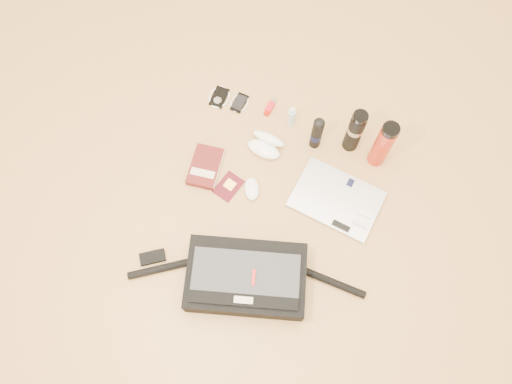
% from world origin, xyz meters
% --- Properties ---
extents(ground, '(4.00, 4.00, 0.00)m').
position_xyz_m(ground, '(0.00, 0.00, 0.00)').
color(ground, tan).
rests_on(ground, ground).
extents(messenger_bag, '(0.94, 0.41, 0.13)m').
position_xyz_m(messenger_bag, '(0.04, -0.31, 0.06)').
color(messenger_bag, black).
rests_on(messenger_bag, ground).
extents(laptop, '(0.40, 0.30, 0.04)m').
position_xyz_m(laptop, '(0.29, 0.15, 0.01)').
color(laptop, '#B2B2B4').
rests_on(laptop, ground).
extents(book, '(0.15, 0.21, 0.04)m').
position_xyz_m(book, '(-0.30, 0.10, 0.02)').
color(book, '#4E1413').
rests_on(book, ground).
extents(passport, '(0.12, 0.14, 0.01)m').
position_xyz_m(passport, '(-0.18, 0.05, 0.00)').
color(passport, '#480B14').
rests_on(passport, ground).
extents(mouse, '(0.10, 0.12, 0.03)m').
position_xyz_m(mouse, '(-0.08, 0.07, 0.02)').
color(mouse, white).
rests_on(mouse, ground).
extents(sunglasses_case, '(0.17, 0.15, 0.09)m').
position_xyz_m(sunglasses_case, '(-0.09, 0.29, 0.03)').
color(sunglasses_case, white).
rests_on(sunglasses_case, ground).
extents(ipod, '(0.10, 0.11, 0.01)m').
position_xyz_m(ipod, '(-0.38, 0.46, 0.01)').
color(ipod, black).
rests_on(ipod, ground).
extents(phone, '(0.09, 0.11, 0.01)m').
position_xyz_m(phone, '(-0.28, 0.46, 0.01)').
color(phone, black).
rests_on(phone, ground).
extents(inhaler, '(0.03, 0.10, 0.03)m').
position_xyz_m(inhaler, '(-0.14, 0.49, 0.01)').
color(inhaler, red).
rests_on(inhaler, ground).
extents(spray_bottle, '(0.04, 0.04, 0.13)m').
position_xyz_m(spray_bottle, '(-0.02, 0.45, 0.06)').
color(spray_bottle, '#9FC8D9').
rests_on(spray_bottle, ground).
extents(aerosol_can, '(0.06, 0.06, 0.21)m').
position_xyz_m(aerosol_can, '(0.11, 0.38, 0.10)').
color(aerosol_can, black).
rests_on(aerosol_can, ground).
extents(thermos_black, '(0.09, 0.09, 0.27)m').
position_xyz_m(thermos_black, '(0.26, 0.43, 0.13)').
color(thermos_black, black).
rests_on(thermos_black, ground).
extents(thermos_red, '(0.10, 0.10, 0.29)m').
position_xyz_m(thermos_red, '(0.39, 0.41, 0.14)').
color(thermos_red, '#AD2414').
rests_on(thermos_red, ground).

